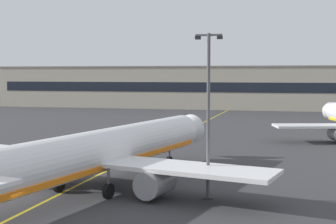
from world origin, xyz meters
name	(u,v)px	position (x,y,z in m)	size (l,w,h in m)	color
taxiway_centreline	(137,156)	(0.00, 30.00, 0.00)	(0.30, 180.00, 0.01)	yellow
airliner_foreground	(95,153)	(1.93, 10.97, 3.37)	(32.24, 41.02, 11.65)	white
apron_lamp_post	(208,113)	(12.06, 10.60, 7.16)	(2.24, 0.90, 13.70)	#515156
safety_cone_by_nose_gear	(146,159)	(2.25, 26.20, 0.26)	(0.44, 0.44, 0.55)	orange
terminal_building	(217,87)	(-1.53, 116.15, 6.31)	(136.76, 12.40, 12.61)	#B2A893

